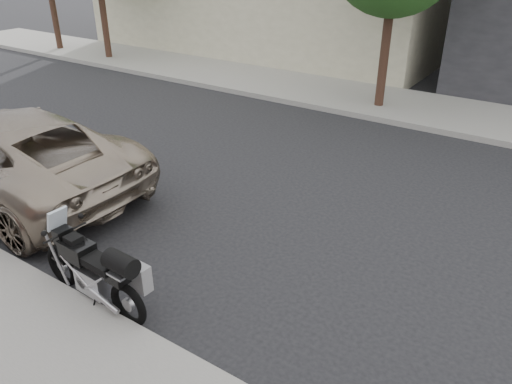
% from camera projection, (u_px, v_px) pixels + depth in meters
% --- Properties ---
extents(ground, '(120.00, 120.00, 0.00)m').
position_uv_depth(ground, '(356.00, 221.00, 8.53)').
color(ground, black).
rests_on(ground, ground).
extents(far_sidewalk, '(44.00, 3.00, 0.15)m').
position_uv_depth(far_sidewalk, '(457.00, 115.00, 13.28)').
color(far_sidewalk, gray).
rests_on(far_sidewalk, ground).
extents(motorcycle, '(1.97, 0.64, 1.25)m').
position_uv_depth(motorcycle, '(99.00, 272.00, 6.35)').
color(motorcycle, black).
rests_on(motorcycle, ground).
extents(minivan, '(5.63, 2.60, 1.56)m').
position_uv_depth(minivan, '(8.00, 154.00, 9.14)').
color(minivan, gray).
rests_on(minivan, ground).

